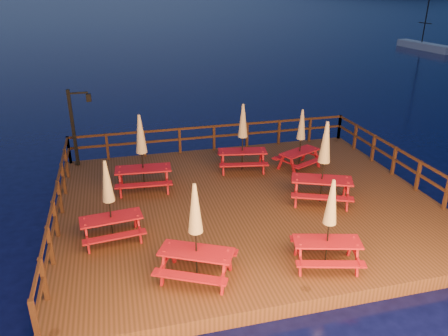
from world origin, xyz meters
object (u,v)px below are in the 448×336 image
at_px(sailboat, 424,46).
at_px(picnic_table_2, 142,152).
at_px(picnic_table_0, 329,223).
at_px(picnic_table_1, 324,162).
at_px(lamp_post, 77,121).

relative_size(sailboat, picnic_table_2, 4.13).
height_order(picnic_table_0, picnic_table_1, picnic_table_1).
bearing_deg(lamp_post, sailboat, 36.17).
relative_size(lamp_post, picnic_table_0, 1.26).
bearing_deg(picnic_table_0, picnic_table_2, 141.50).
xyz_separation_m(lamp_post, sailboat, (35.17, 25.71, -1.83)).
height_order(lamp_post, picnic_table_2, lamp_post).
relative_size(sailboat, picnic_table_0, 4.64).
height_order(lamp_post, picnic_table_0, lamp_post).
relative_size(picnic_table_0, picnic_table_2, 0.89).
bearing_deg(picnic_table_0, lamp_post, 141.88).
height_order(picnic_table_1, picnic_table_2, picnic_table_1).
xyz_separation_m(lamp_post, picnic_table_1, (7.67, -5.19, -0.37)).
bearing_deg(picnic_table_1, sailboat, 71.18).
bearing_deg(sailboat, picnic_table_2, -143.71).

